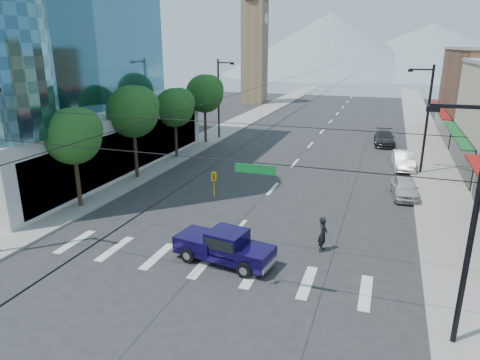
{
  "coord_description": "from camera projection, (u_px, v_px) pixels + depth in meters",
  "views": [
    {
      "loc": [
        7.78,
        -15.9,
        10.41
      ],
      "look_at": [
        0.04,
        6.34,
        3.0
      ],
      "focal_mm": 32.0,
      "sensor_mm": 36.0,
      "label": 1
    }
  ],
  "objects": [
    {
      "name": "ground",
      "position": [
        195.0,
        280.0,
        19.88
      ],
      "size": [
        160.0,
        160.0,
        0.0
      ],
      "primitive_type": "plane",
      "color": "#28282B",
      "rests_on": "ground"
    },
    {
      "name": "sidewalk_left",
      "position": [
        238.0,
        123.0,
        59.66
      ],
      "size": [
        4.0,
        120.0,
        0.15
      ],
      "primitive_type": "cube",
      "color": "gray",
      "rests_on": "ground"
    },
    {
      "name": "sidewalk_right",
      "position": [
        423.0,
        134.0,
        52.13
      ],
      "size": [
        4.0,
        120.0,
        0.15
      ],
      "primitive_type": "cube",
      "color": "gray",
      "rests_on": "ground"
    },
    {
      "name": "clock_tower",
      "position": [
        255.0,
        44.0,
        77.71
      ],
      "size": [
        4.8,
        4.8,
        20.4
      ],
      "color": "#8C6B4C",
      "rests_on": "ground"
    },
    {
      "name": "mountain_left",
      "position": [
        330.0,
        44.0,
        156.41
      ],
      "size": [
        80.0,
        80.0,
        22.0
      ],
      "primitive_type": "cone",
      "color": "gray",
      "rests_on": "ground"
    },
    {
      "name": "mountain_right",
      "position": [
        431.0,
        50.0,
        155.05
      ],
      "size": [
        90.0,
        90.0,
        18.0
      ],
      "primitive_type": "cone",
      "color": "gray",
      "rests_on": "ground"
    },
    {
      "name": "tree_near",
      "position": [
        75.0,
        134.0,
        27.35
      ],
      "size": [
        3.65,
        3.64,
        6.71
      ],
      "color": "black",
      "rests_on": "ground"
    },
    {
      "name": "tree_midnear",
      "position": [
        135.0,
        110.0,
        33.47
      ],
      "size": [
        4.09,
        4.09,
        7.52
      ],
      "color": "black",
      "rests_on": "ground"
    },
    {
      "name": "tree_midfar",
      "position": [
        176.0,
        106.0,
        39.96
      ],
      "size": [
        3.65,
        3.64,
        6.71
      ],
      "color": "black",
      "rests_on": "ground"
    },
    {
      "name": "tree_far",
      "position": [
        206.0,
        92.0,
        46.09
      ],
      "size": [
        4.09,
        4.09,
        7.52
      ],
      "color": "black",
      "rests_on": "ground"
    },
    {
      "name": "signal_rig",
      "position": [
        185.0,
        193.0,
        17.53
      ],
      "size": [
        21.8,
        0.2,
        9.0
      ],
      "color": "black",
      "rests_on": "ground"
    },
    {
      "name": "lamp_pole_nw",
      "position": [
        220.0,
        96.0,
        48.77
      ],
      "size": [
        2.0,
        0.25,
        9.0
      ],
      "color": "black",
      "rests_on": "ground"
    },
    {
      "name": "lamp_pole_ne",
      "position": [
        426.0,
        116.0,
        34.87
      ],
      "size": [
        2.0,
        0.25,
        9.0
      ],
      "color": "black",
      "rests_on": "ground"
    },
    {
      "name": "pickup_truck",
      "position": [
        224.0,
        246.0,
        21.28
      ],
      "size": [
        5.33,
        2.59,
        1.73
      ],
      "rotation": [
        0.0,
        0.0,
        -0.15
      ],
      "color": "#0D0737",
      "rests_on": "ground"
    },
    {
      "name": "pedestrian",
      "position": [
        323.0,
        234.0,
        22.47
      ],
      "size": [
        0.51,
        0.73,
        1.89
      ],
      "primitive_type": "imported",
      "rotation": [
        0.0,
        0.0,
        1.49
      ],
      "color": "black",
      "rests_on": "ground"
    },
    {
      "name": "parked_car_near",
      "position": [
        405.0,
        187.0,
        30.58
      ],
      "size": [
        2.14,
        4.4,
        1.45
      ],
      "primitive_type": "imported",
      "rotation": [
        0.0,
        0.0,
        0.1
      ],
      "color": "silver",
      "rests_on": "ground"
    },
    {
      "name": "parked_car_mid",
      "position": [
        403.0,
        160.0,
        37.66
      ],
      "size": [
        2.04,
        4.79,
        1.54
      ],
      "primitive_type": "imported",
      "rotation": [
        0.0,
        0.0,
        0.09
      ],
      "color": "white",
      "rests_on": "ground"
    },
    {
      "name": "parked_car_far",
      "position": [
        384.0,
        138.0,
        46.74
      ],
      "size": [
        2.39,
        5.26,
        1.49
      ],
      "primitive_type": "imported",
      "rotation": [
        0.0,
        0.0,
        0.06
      ],
      "color": "#2D2C2F",
      "rests_on": "ground"
    }
  ]
}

